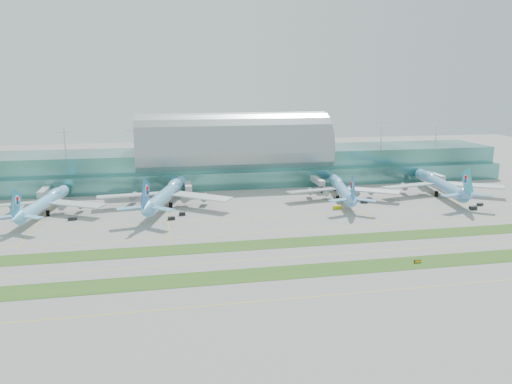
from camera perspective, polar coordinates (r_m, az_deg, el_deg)
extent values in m
plane|color=gray|center=(195.18, 3.16, -6.05)|extent=(700.00, 700.00, 0.00)
cube|color=#3D7A75|center=(316.85, -2.64, 3.08)|extent=(340.00, 42.00, 20.00)
cube|color=#3D7A75|center=(294.42, -1.93, 1.37)|extent=(340.00, 8.00, 10.00)
ellipsoid|color=#9EA5A8|center=(315.35, -2.66, 4.87)|extent=(340.00, 46.20, 16.17)
cylinder|color=white|center=(314.38, -2.68, 6.32)|extent=(0.80, 0.80, 16.00)
cube|color=#B2B7B7|center=(286.13, -22.99, 0.13)|extent=(3.50, 22.00, 3.00)
cylinder|color=black|center=(277.31, -23.33, -1.02)|extent=(1.00, 1.00, 4.00)
cube|color=#B2B7B7|center=(280.29, -7.83, 0.78)|extent=(3.50, 22.00, 3.00)
cylinder|color=black|center=(271.28, -7.68, -0.36)|extent=(1.00, 1.00, 4.00)
cube|color=#B2B7B7|center=(294.11, 6.91, 1.37)|extent=(3.50, 22.00, 3.00)
cylinder|color=black|center=(285.54, 7.51, 0.29)|extent=(1.00, 1.00, 4.00)
cube|color=#B2B7B7|center=(325.11, 19.59, 1.80)|extent=(3.50, 22.00, 3.00)
cylinder|color=black|center=(317.37, 20.45, 0.84)|extent=(1.00, 1.00, 4.00)
cube|color=#2D591E|center=(169.85, 5.53, -8.98)|extent=(420.00, 12.00, 0.08)
cube|color=#2D591E|center=(197.00, 3.02, -5.85)|extent=(420.00, 12.00, 0.08)
cube|color=yellow|center=(152.36, 7.72, -11.67)|extent=(420.00, 0.35, 0.01)
cube|color=yellow|center=(182.42, 4.26, -7.42)|extent=(420.00, 0.35, 0.01)
cube|color=yellow|center=(211.81, 1.95, -4.52)|extent=(420.00, 0.35, 0.01)
cube|color=yellow|center=(232.41, 0.72, -2.96)|extent=(420.00, 0.35, 0.01)
cylinder|color=#71C9F8|center=(257.99, -23.06, -1.15)|extent=(14.16, 56.34, 5.61)
ellipsoid|color=#71C9F8|center=(272.04, -21.95, -0.05)|extent=(7.89, 17.68, 4.00)
cone|color=#71C9F8|center=(285.76, -20.98, 0.29)|extent=(6.24, 5.34, 5.61)
cone|color=#71C9F8|center=(229.30, -25.81, -2.75)|extent=(6.52, 8.87, 5.33)
cube|color=silver|center=(262.67, -26.52, -1.32)|extent=(28.00, 12.83, 1.11)
cylinder|color=gray|center=(265.81, -25.26, -1.47)|extent=(3.81, 5.39, 3.08)
cube|color=silver|center=(251.08, -19.71, -1.32)|extent=(26.82, 19.78, 1.11)
cylinder|color=gray|center=(257.28, -20.23, -1.47)|extent=(3.81, 5.39, 3.08)
cube|color=teal|center=(229.59, -25.77, -1.26)|extent=(2.36, 11.84, 13.05)
cylinder|color=silver|center=(230.11, -25.71, -0.88)|extent=(1.47, 4.42, 4.35)
cylinder|color=black|center=(278.41, -21.48, -0.94)|extent=(1.63, 1.63, 2.72)
cylinder|color=black|center=(256.65, -23.83, -2.24)|extent=(1.63, 1.63, 2.72)
cylinder|color=black|center=(254.71, -22.69, -2.25)|extent=(1.63, 1.63, 2.72)
cylinder|color=#6CBDEE|center=(255.72, -10.21, -0.25)|extent=(23.84, 63.71, 6.44)
ellipsoid|color=#6CBDEE|center=(272.42, -9.27, 0.95)|extent=(11.25, 20.51, 4.59)
cone|color=#6CBDEE|center=(288.64, -8.47, 1.28)|extent=(7.62, 6.76, 6.44)
cone|color=#6CBDEE|center=(221.51, -12.60, -2.02)|extent=(8.45, 10.67, 6.12)
cube|color=white|center=(259.29, -14.32, -0.36)|extent=(31.82, 11.09, 1.27)
cylinder|color=gray|center=(263.50, -12.95, -0.57)|extent=(4.96, 6.46, 3.53)
cube|color=white|center=(249.71, -6.18, -0.53)|extent=(29.40, 25.32, 1.27)
cylinder|color=gray|center=(256.47, -6.96, -0.70)|extent=(4.96, 6.46, 3.53)
cube|color=#2872B4|center=(221.91, -12.53, -0.25)|extent=(4.34, 13.30, 14.98)
cylinder|color=white|center=(222.55, -12.47, 0.20)|extent=(2.27, 5.05, 4.99)
cylinder|color=black|center=(279.90, -8.91, -0.09)|extent=(1.87, 1.87, 3.12)
cylinder|color=black|center=(253.74, -11.09, -1.50)|extent=(1.87, 1.87, 3.12)
cylinder|color=black|center=(252.14, -9.72, -1.53)|extent=(1.87, 1.87, 3.12)
cylinder|color=#6FB6F5|center=(270.91, 9.77, 0.32)|extent=(16.70, 56.44, 5.64)
ellipsoid|color=#6FB6F5|center=(285.86, 9.27, 1.30)|extent=(8.65, 17.88, 4.02)
cone|color=#6FB6F5|center=(300.31, 8.83, 1.55)|extent=(6.43, 5.58, 5.64)
cone|color=#6FB6F5|center=(240.11, 11.02, -1.05)|extent=(6.88, 9.09, 5.36)
cube|color=silver|center=(266.98, 6.36, 0.16)|extent=(28.10, 11.76, 1.11)
cylinder|color=#9CA1A5|center=(272.62, 7.10, -0.01)|extent=(4.02, 5.52, 3.09)
cube|color=silver|center=(272.46, 13.23, 0.15)|extent=(26.57, 20.76, 1.11)
cylinder|color=#9CA1A5|center=(276.66, 12.16, -0.01)|extent=(4.02, 5.52, 3.09)
cube|color=#2D83C8|center=(240.59, 11.00, 0.38)|extent=(2.90, 11.84, 13.12)
cylinder|color=silver|center=(241.19, 10.97, 0.74)|extent=(1.67, 4.45, 4.37)
cylinder|color=black|center=(292.47, 9.06, 0.41)|extent=(1.64, 1.64, 2.73)
cylinder|color=black|center=(267.88, 9.29, -0.72)|extent=(1.64, 1.64, 2.73)
cylinder|color=black|center=(268.80, 10.44, -0.72)|extent=(1.64, 1.64, 2.73)
cylinder|color=#61A3D7|center=(295.44, 20.26, 0.86)|extent=(17.15, 63.34, 6.32)
ellipsoid|color=#61A3D7|center=(311.33, 19.11, 1.84)|extent=(9.24, 19.96, 4.50)
cone|color=#61A3D7|center=(326.75, 18.12, 2.08)|extent=(7.11, 6.11, 6.32)
cone|color=#61A3D7|center=(263.10, 23.07, -0.47)|extent=(7.50, 10.07, 6.00)
cube|color=silver|center=(287.40, 16.99, 0.70)|extent=(31.51, 13.89, 1.25)
cylinder|color=gray|center=(294.38, 17.49, 0.52)|extent=(4.38, 6.12, 3.47)
cube|color=silver|center=(300.91, 23.65, 0.70)|extent=(30.01, 22.70, 1.25)
cylinder|color=gray|center=(304.34, 22.40, 0.52)|extent=(4.38, 6.12, 3.47)
cube|color=#30B7D7|center=(263.65, 23.01, 0.99)|extent=(2.92, 13.30, 14.70)
cylinder|color=silver|center=(264.28, 22.95, 1.36)|extent=(1.75, 4.98, 4.89)
cylinder|color=black|center=(318.33, 18.64, 0.92)|extent=(1.83, 1.83, 3.06)
cylinder|color=black|center=(291.55, 19.92, -0.20)|extent=(1.83, 1.83, 3.06)
cylinder|color=black|center=(293.81, 21.03, -0.20)|extent=(1.83, 1.83, 3.06)
cube|color=black|center=(243.43, -20.23, -2.85)|extent=(3.82, 1.88, 1.49)
cube|color=black|center=(232.26, -9.64, -2.97)|extent=(3.37, 2.33, 1.45)
cube|color=black|center=(238.82, -8.43, -2.47)|extent=(3.06, 1.74, 1.58)
cube|color=#C3B90B|center=(250.89, 9.25, -1.74)|extent=(4.30, 2.14, 1.80)
cube|color=black|center=(266.13, 12.24, -1.05)|extent=(3.64, 2.46, 1.67)
cube|color=black|center=(269.16, 23.56, -1.67)|extent=(3.87, 2.28, 1.78)
cube|color=black|center=(279.40, 24.22, -1.29)|extent=(3.49, 2.54, 1.28)
cube|color=black|center=(184.91, 17.96, -7.56)|extent=(2.68, 0.33, 1.13)
cube|color=yellow|center=(184.76, 17.99, -7.58)|extent=(2.26, 0.10, 0.82)
cylinder|color=black|center=(184.55, 17.71, -7.68)|extent=(0.12, 0.12, 0.51)
cylinder|color=black|center=(185.47, 18.21, -7.62)|extent=(0.12, 0.12, 0.51)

